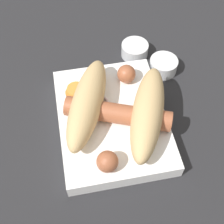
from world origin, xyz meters
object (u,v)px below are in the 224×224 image
(bread_roll, at_px, (117,107))
(sausage, at_px, (118,114))
(condiment_cup_far, at_px, (135,50))
(food_tray, at_px, (112,120))
(condiment_cup_near, at_px, (163,66))

(bread_roll, height_order, sausage, bread_roll)
(bread_roll, relative_size, condiment_cup_far, 4.16)
(food_tray, distance_m, condiment_cup_far, 0.18)
(bread_roll, distance_m, sausage, 0.01)
(food_tray, height_order, condiment_cup_near, food_tray)
(sausage, height_order, condiment_cup_far, sausage)
(condiment_cup_near, xyz_separation_m, condiment_cup_far, (0.05, 0.05, 0.00))
(food_tray, relative_size, bread_roll, 1.03)
(bread_roll, distance_m, condiment_cup_far, 0.19)
(food_tray, relative_size, condiment_cup_near, 4.27)
(food_tray, bearing_deg, condiment_cup_near, -49.10)
(food_tray, xyz_separation_m, condiment_cup_near, (0.11, -0.13, -0.00))
(sausage, distance_m, condiment_cup_far, 0.19)
(bread_roll, bearing_deg, sausage, -179.19)
(condiment_cup_near, height_order, condiment_cup_far, same)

